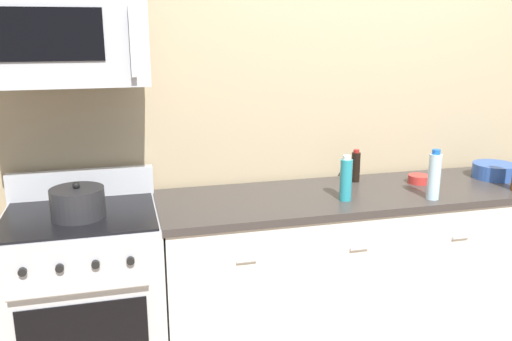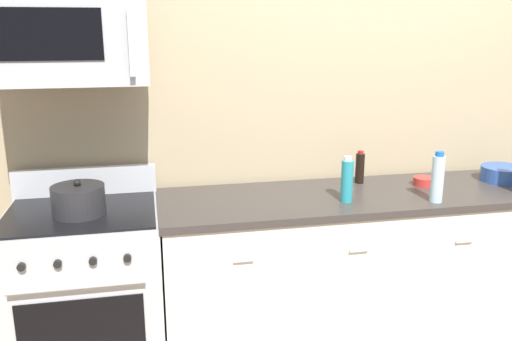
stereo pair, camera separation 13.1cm
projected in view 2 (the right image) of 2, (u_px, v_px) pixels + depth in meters
ground_plane at (378, 336)px, 3.23m from camera, size 6.79×6.79×0.00m
back_wall at (363, 105)px, 3.27m from camera, size 5.66×0.10×2.70m
counter_unit at (383, 266)px, 3.11m from camera, size 2.57×0.66×0.92m
range_oven at (88, 292)px, 2.78m from camera, size 0.76×0.69×1.07m
microwave at (67, 41)px, 2.50m from camera, size 0.74×0.44×0.40m
bottle_water_clear at (438, 178)px, 2.78m from camera, size 0.07×0.07×0.27m
bottle_dish_soap at (347, 180)px, 2.78m from camera, size 0.06×0.06×0.25m
bottle_soy_sauce_dark at (360, 168)px, 3.13m from camera, size 0.05×0.05×0.19m
bowl_blue_mixing at (503, 173)px, 3.18m from camera, size 0.25×0.25×0.09m
bowl_red_small at (424, 181)px, 3.10m from camera, size 0.12×0.12×0.05m
stockpot at (78, 200)px, 2.60m from camera, size 0.26×0.26×0.18m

